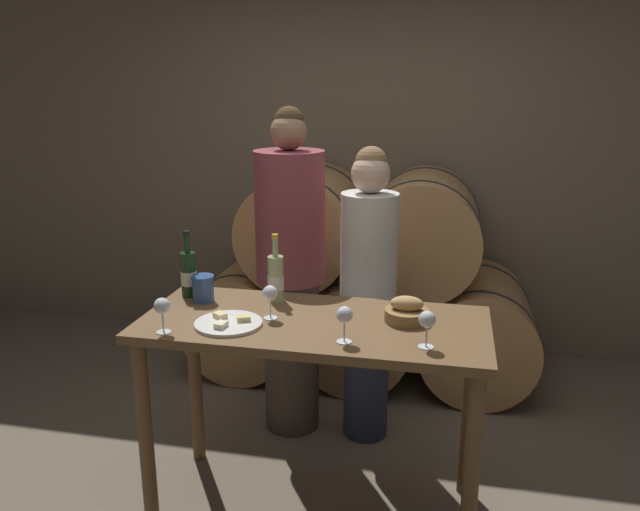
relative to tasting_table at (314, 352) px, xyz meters
name	(u,v)px	position (x,y,z in m)	size (l,w,h in m)	color
ground_plane	(314,507)	(0.00, 0.00, -0.78)	(10.00, 10.00, 0.00)	#726654
stone_wall_back	(376,127)	(0.00, 2.04, 0.82)	(10.00, 0.12, 3.20)	#7F705B
barrel_stack	(362,284)	(0.00, 1.47, -0.17)	(2.24, 0.89, 1.37)	tan
tasting_table	(314,352)	(0.00, 0.00, 0.00)	(1.48, 0.66, 0.93)	brown
person_left	(291,274)	(-0.28, 0.69, 0.12)	(0.37, 0.37, 1.79)	#4C4238
person_right	(368,293)	(0.14, 0.69, 0.05)	(0.30, 0.30, 1.60)	#2D334C
wine_bottle_red	(189,274)	(-0.64, 0.18, 0.26)	(0.07, 0.07, 0.32)	#193819
wine_bottle_white	(276,278)	(-0.22, 0.21, 0.26)	(0.07, 0.07, 0.32)	#ADBC7F
blue_crock	(203,287)	(-0.55, 0.13, 0.21)	(0.10, 0.10, 0.12)	#335693
bread_basket	(407,312)	(0.39, 0.07, 0.19)	(0.19, 0.19, 0.11)	olive
cheese_plate	(228,323)	(-0.34, -0.13, 0.16)	(0.28, 0.28, 0.04)	white
wine_glass_far_left	(162,307)	(-0.56, -0.26, 0.26)	(0.07, 0.07, 0.15)	white
wine_glass_left	(270,294)	(-0.18, -0.02, 0.26)	(0.07, 0.07, 0.15)	white
wine_glass_center	(344,316)	(0.17, -0.20, 0.26)	(0.07, 0.07, 0.15)	white
wine_glass_right	(427,321)	(0.48, -0.18, 0.26)	(0.07, 0.07, 0.15)	white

